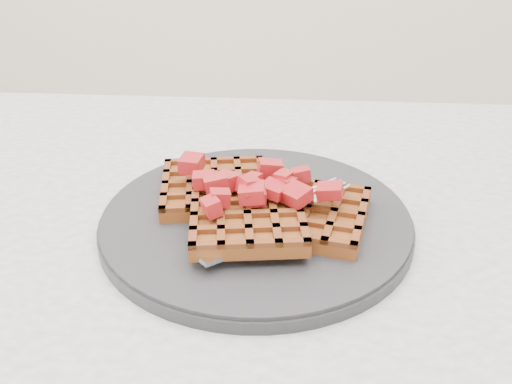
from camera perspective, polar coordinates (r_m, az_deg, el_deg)
table at (r=0.62m, az=7.42°, el=-14.28°), size 1.20×0.80×0.75m
plate at (r=0.56m, az=0.00°, el=-2.84°), size 0.31×0.31×0.02m
waffles at (r=0.55m, az=-0.01°, el=-1.35°), size 0.22×0.19×0.03m
strawberry_pile at (r=0.54m, az=0.00°, el=1.30°), size 0.15×0.15×0.02m
fork at (r=0.53m, az=3.18°, el=-3.36°), size 0.15×0.14×0.02m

